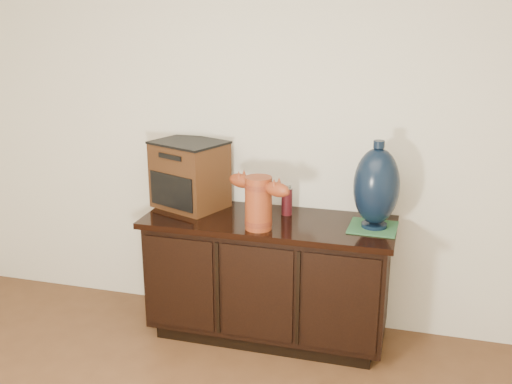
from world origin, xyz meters
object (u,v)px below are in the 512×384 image
(terracotta_vessel, at_px, (258,200))
(spray_can, at_px, (287,200))
(sideboard, at_px, (268,277))
(lamp_base, at_px, (376,187))
(tv_radio, at_px, (190,174))

(terracotta_vessel, bearing_deg, spray_can, 94.87)
(sideboard, distance_m, lamp_base, 0.86)
(lamp_base, bearing_deg, tv_radio, 175.75)
(sideboard, xyz_separation_m, terracotta_vessel, (-0.02, -0.16, 0.54))
(terracotta_vessel, xyz_separation_m, tv_radio, (-0.51, 0.26, 0.04))
(sideboard, height_order, spray_can, spray_can)
(tv_radio, relative_size, spray_can, 2.67)
(sideboard, distance_m, spray_can, 0.48)
(spray_can, bearing_deg, sideboard, -125.95)
(lamp_base, bearing_deg, terracotta_vessel, -163.75)
(sideboard, distance_m, tv_radio, 0.79)
(sideboard, xyz_separation_m, spray_can, (0.08, 0.11, 0.46))
(sideboard, bearing_deg, lamp_base, 1.81)
(lamp_base, bearing_deg, sideboard, -178.19)
(sideboard, height_order, lamp_base, lamp_base)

